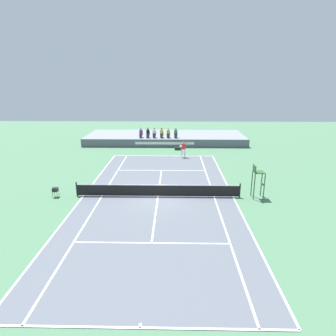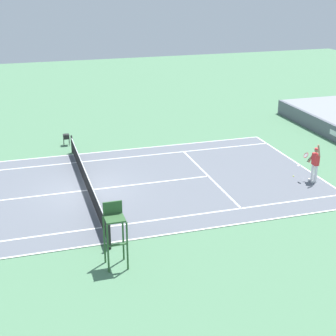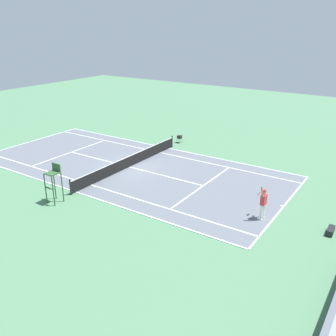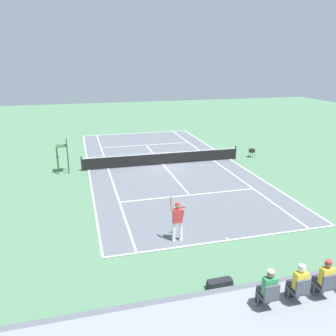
{
  "view_description": "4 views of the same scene",
  "coord_description": "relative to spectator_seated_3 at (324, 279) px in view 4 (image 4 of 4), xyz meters",
  "views": [
    {
      "loc": [
        1.13,
        -19.98,
        8.24
      ],
      "look_at": [
        0.66,
        3.96,
        1.0
      ],
      "focal_mm": 31.47,
      "sensor_mm": 36.0,
      "label": 1
    },
    {
      "loc": [
        23.31,
        -2.92,
        10.11
      ],
      "look_at": [
        0.66,
        3.96,
        1.0
      ],
      "focal_mm": 54.71,
      "sensor_mm": 36.0,
      "label": 2
    },
    {
      "loc": [
        20.45,
        17.14,
        10.22
      ],
      "look_at": [
        0.66,
        3.96,
        1.0
      ],
      "focal_mm": 39.68,
      "sensor_mm": 36.0,
      "label": 3
    },
    {
      "loc": [
        6.11,
        24.4,
        7.67
      ],
      "look_at": [
        0.66,
        3.96,
        1.0
      ],
      "focal_mm": 37.24,
      "sensor_mm": 36.0,
      "label": 4
    }
  ],
  "objects": [
    {
      "name": "court",
      "position": [
        0.41,
        -17.29,
        -1.62
      ],
      "size": [
        11.08,
        23.88,
        0.03
      ],
      "color": "slate",
      "rests_on": "ground"
    },
    {
      "name": "spectator_seated_3",
      "position": [
        0.0,
        0.0,
        0.0
      ],
      "size": [
        0.44,
        0.6,
        1.27
      ],
      "color": "#474C56",
      "rests_on": "bleacher_platform"
    },
    {
      "name": "tennis_ball",
      "position": [
        1.74,
        -6.63,
        -1.6
      ],
      "size": [
        0.07,
        0.07,
        0.07
      ],
      "primitive_type": "sphere",
      "color": "#D1E533",
      "rests_on": "ground"
    },
    {
      "name": "ball_hopper",
      "position": [
        -7.05,
        -17.46,
        -1.06
      ],
      "size": [
        0.36,
        0.36,
        0.7
      ],
      "color": "black",
      "rests_on": "ground"
    },
    {
      "name": "net",
      "position": [
        0.41,
        -17.29,
        -1.11
      ],
      "size": [
        11.98,
        0.1,
        1.07
      ],
      "color": "black",
      "rests_on": "ground"
    },
    {
      "name": "equipment_bag",
      "position": [
        2.1,
        -2.43,
        -1.47
      ],
      "size": [
        0.91,
        0.34,
        0.32
      ],
      "color": "black",
      "rests_on": "ground"
    },
    {
      "name": "ground_plane",
      "position": [
        0.41,
        -17.29,
        -1.63
      ],
      "size": [
        80.0,
        80.0,
        0.0
      ],
      "primitive_type": "plane",
      "color": "#4C7A56"
    },
    {
      "name": "spectator_seated_4",
      "position": [
        0.85,
        0.0,
        0.0
      ],
      "size": [
        0.44,
        0.6,
        1.27
      ],
      "color": "#474C56",
      "rests_on": "bleacher_platform"
    },
    {
      "name": "umpire_chair",
      "position": [
        7.54,
        -17.29,
        -0.08
      ],
      "size": [
        0.77,
        0.77,
        2.44
      ],
      "color": "#2D562D",
      "rests_on": "ground"
    },
    {
      "name": "barrier_wall",
      "position": [
        0.41,
        -1.04,
        -1.12
      ],
      "size": [
        21.13,
        0.25,
        1.02
      ],
      "color": "#565B66",
      "rests_on": "ground"
    },
    {
      "name": "tennis_player",
      "position": [
        2.6,
        -5.98,
        -0.64
      ],
      "size": [
        0.77,
        0.62,
        2.08
      ],
      "color": "white",
      "rests_on": "ground"
    },
    {
      "name": "spectator_seated_5",
      "position": [
        1.8,
        0.0,
        0.0
      ],
      "size": [
        0.44,
        0.6,
        1.27
      ],
      "color": "#474C56",
      "rests_on": "bleacher_platform"
    }
  ]
}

